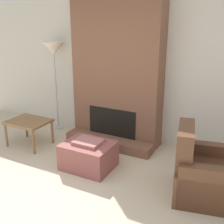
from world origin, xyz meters
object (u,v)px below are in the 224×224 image
(armchair, at_px, (202,175))
(side_table, at_px, (29,124))
(floor_lamp_left, at_px, (54,51))
(ottoman, at_px, (89,155))

(armchair, distance_m, side_table, 3.14)
(armchair, relative_size, side_table, 1.37)
(floor_lamp_left, bearing_deg, armchair, -18.33)
(ottoman, xyz_separation_m, floor_lamp_left, (-1.49, 1.14, 1.42))
(armchair, height_order, floor_lamp_left, floor_lamp_left)
(armchair, bearing_deg, floor_lamp_left, 59.75)
(ottoman, height_order, floor_lamp_left, floor_lamp_left)
(armchair, xyz_separation_m, side_table, (-3.13, 0.13, 0.12))
(ottoman, relative_size, side_table, 1.05)
(ottoman, height_order, armchair, armchair)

